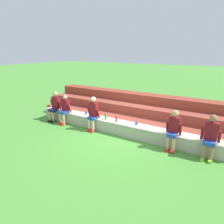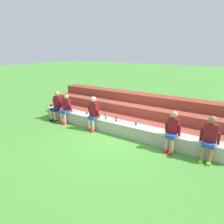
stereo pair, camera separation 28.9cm
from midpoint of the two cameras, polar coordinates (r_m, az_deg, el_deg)
ground_plane at (r=7.58m, az=2.15°, el=-6.90°), size 80.00×80.00×0.00m
stone_seating_wall at (r=7.66m, az=3.08°, el=-4.50°), size 7.84×0.51×0.49m
brick_bleachers at (r=9.05m, az=8.60°, el=0.27°), size 9.21×2.09×1.21m
person_far_left at (r=9.33m, az=-15.28°, el=2.08°), size 0.56×0.60×1.37m
person_left_of_center at (r=8.87m, az=-12.63°, el=1.12°), size 0.52×0.54×1.30m
person_center at (r=7.85m, az=-4.55°, el=-0.14°), size 0.52×0.47×1.41m
person_right_of_center at (r=6.55m, az=18.60°, el=-5.10°), size 0.51×0.53×1.34m
person_far_right at (r=6.40m, az=28.11°, el=-6.66°), size 0.55×0.52×1.38m
water_bottle_near_left at (r=7.80m, az=-0.80°, el=-1.32°), size 0.08×0.08×0.25m
water_bottle_center_gap at (r=7.54m, az=2.33°, el=-2.06°), size 0.07×0.07×0.25m
plastic_cup_right_end at (r=7.28m, az=8.24°, el=-3.41°), size 0.09×0.09×0.13m
plastic_cup_middle at (r=8.50m, az=-6.50°, el=-0.23°), size 0.08×0.08×0.12m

